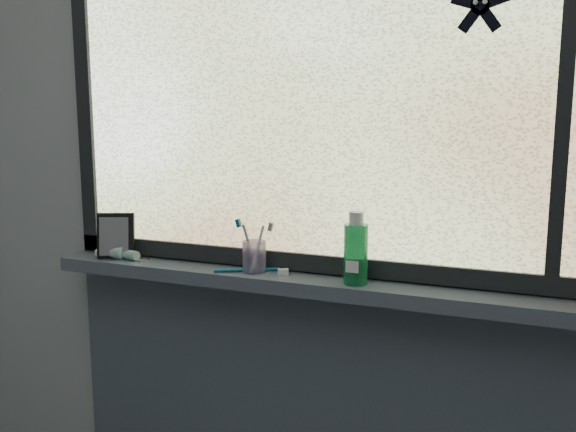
{
  "coord_description": "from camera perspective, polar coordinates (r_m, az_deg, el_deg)",
  "views": [
    {
      "loc": [
        0.56,
        -0.38,
        1.48
      ],
      "look_at": [
        -0.01,
        1.05,
        1.22
      ],
      "focal_mm": 40.0,
      "sensor_mm": 36.0,
      "label": 1
    }
  ],
  "objects": [
    {
      "name": "toothbrush_cup",
      "position": [
        1.82,
        -3.01,
        -3.61
      ],
      "size": [
        0.07,
        0.07,
        0.09
      ],
      "primitive_type": "cylinder",
      "rotation": [
        0.0,
        0.0,
        0.06
      ],
      "color": "#B3A0D4",
      "rests_on": "windowsill"
    },
    {
      "name": "frame_mullion",
      "position": [
        1.66,
        23.44,
        10.56
      ],
      "size": [
        0.03,
        0.03,
        1.0
      ],
      "primitive_type": "cube",
      "color": "black",
      "rests_on": "wall_back"
    },
    {
      "name": "wall_back",
      "position": [
        1.79,
        3.2,
        2.22
      ],
      "size": [
        3.0,
        0.01,
        2.5
      ],
      "primitive_type": "cube",
      "color": "#9EA3A8",
      "rests_on": "ground"
    },
    {
      "name": "toothbrush_lying",
      "position": [
        1.83,
        -3.64,
        -4.72
      ],
      "size": [
        0.22,
        0.13,
        0.02
      ],
      "primitive_type": null,
      "rotation": [
        0.0,
        0.0,
        0.49
      ],
      "color": "#0C5674",
      "rests_on": "windowsill"
    },
    {
      "name": "windowsill",
      "position": [
        1.77,
        2.35,
        -6.13
      ],
      "size": [
        1.62,
        0.14,
        0.04
      ],
      "primitive_type": "cube",
      "color": "#434C5A",
      "rests_on": "wall_back"
    },
    {
      "name": "vanity_mirror",
      "position": [
        2.04,
        -15.05,
        -1.71
      ],
      "size": [
        0.13,
        0.09,
        0.14
      ],
      "primitive_type": "cube",
      "rotation": [
        0.0,
        0.0,
        0.38
      ],
      "color": "black",
      "rests_on": "windowsill"
    },
    {
      "name": "starfish_sticker",
      "position": [
        1.67,
        16.72,
        17.48
      ],
      "size": [
        0.15,
        0.02,
        0.15
      ],
      "primitive_type": null,
      "color": "black",
      "rests_on": "window_pane"
    },
    {
      "name": "toothpaste_tube",
      "position": [
        2.04,
        -14.73,
        -3.19
      ],
      "size": [
        0.22,
        0.06,
        0.04
      ],
      "primitive_type": null,
      "rotation": [
        0.0,
        0.0,
        -0.08
      ],
      "color": "silver",
      "rests_on": "windowsill"
    },
    {
      "name": "mouthwash_bottle",
      "position": [
        1.69,
        6.05,
        -2.84
      ],
      "size": [
        0.08,
        0.08,
        0.16
      ],
      "primitive_type": "cylinder",
      "rotation": [
        0.0,
        0.0,
        0.43
      ],
      "color": "#1C914C",
      "rests_on": "windowsill"
    },
    {
      "name": "frame_bottom",
      "position": [
        1.8,
        2.87,
        -4.21
      ],
      "size": [
        1.6,
        0.03,
        0.05
      ],
      "primitive_type": "cube",
      "color": "black",
      "rests_on": "windowsill"
    },
    {
      "name": "window_pane",
      "position": [
        1.75,
        3.05,
        11.25
      ],
      "size": [
        1.5,
        0.01,
        1.0
      ],
      "primitive_type": "cube",
      "color": "silver",
      "rests_on": "wall_back"
    },
    {
      "name": "frame_left",
      "position": [
        2.13,
        -17.55,
        10.55
      ],
      "size": [
        0.05,
        0.03,
        1.1
      ],
      "primitive_type": "cube",
      "color": "black",
      "rests_on": "wall_back"
    }
  ]
}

